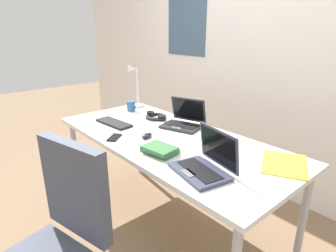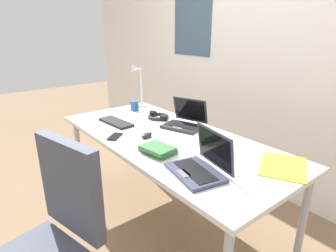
% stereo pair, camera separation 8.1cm
% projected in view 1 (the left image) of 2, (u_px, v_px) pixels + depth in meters
% --- Properties ---
extents(ground_plane, '(12.00, 12.00, 0.00)m').
position_uv_depth(ground_plane, '(168.00, 225.00, 2.19)').
color(ground_plane, '#7A6047').
extents(wall_back, '(6.00, 0.13, 2.60)m').
position_uv_depth(wall_back, '(263.00, 47.00, 2.44)').
color(wall_back, silver).
rests_on(wall_back, ground_plane).
extents(desk, '(1.80, 0.80, 0.74)m').
position_uv_depth(desk, '(168.00, 144.00, 1.96)').
color(desk, white).
rests_on(desk, ground_plane).
extents(desk_lamp, '(0.12, 0.18, 0.40)m').
position_uv_depth(desk_lamp, '(134.00, 86.00, 2.62)').
color(desk_lamp, silver).
rests_on(desk_lamp, desk).
extents(laptop_near_mouse, '(0.35, 0.32, 0.21)m').
position_uv_depth(laptop_near_mouse, '(183.00, 121.00, 2.14)').
color(laptop_near_mouse, '#232326').
rests_on(laptop_near_mouse, desk).
extents(laptop_front_left, '(0.35, 0.30, 0.23)m').
position_uv_depth(laptop_front_left, '(205.00, 164.00, 1.46)').
color(laptop_front_left, '#33384C').
rests_on(laptop_front_left, desk).
extents(external_keyboard, '(0.34, 0.15, 0.02)m').
position_uv_depth(external_keyboard, '(114.00, 123.00, 2.20)').
color(external_keyboard, black).
rests_on(external_keyboard, desk).
extents(computer_mouse, '(0.08, 0.11, 0.03)m').
position_uv_depth(computer_mouse, '(147.00, 136.00, 1.92)').
color(computer_mouse, black).
rests_on(computer_mouse, desk).
extents(cell_phone, '(0.13, 0.15, 0.01)m').
position_uv_depth(cell_phone, '(115.00, 137.00, 1.92)').
color(cell_phone, black).
rests_on(cell_phone, desk).
extents(headphones, '(0.21, 0.18, 0.04)m').
position_uv_depth(headphones, '(156.00, 116.00, 2.34)').
color(headphones, black).
rests_on(headphones, desk).
extents(book_stack, '(0.24, 0.19, 0.05)m').
position_uv_depth(book_stack, '(160.00, 149.00, 1.69)').
color(book_stack, '#336638').
rests_on(book_stack, desk).
extents(paper_folder_front_right, '(0.35, 0.38, 0.01)m').
position_uv_depth(paper_folder_front_right, '(284.00, 164.00, 1.55)').
color(paper_folder_front_right, gold).
rests_on(paper_folder_front_right, desk).
extents(coffee_mug, '(0.11, 0.08, 0.09)m').
position_uv_depth(coffee_mug, '(131.00, 106.00, 2.54)').
color(coffee_mug, '#2D518C').
rests_on(coffee_mug, desk).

